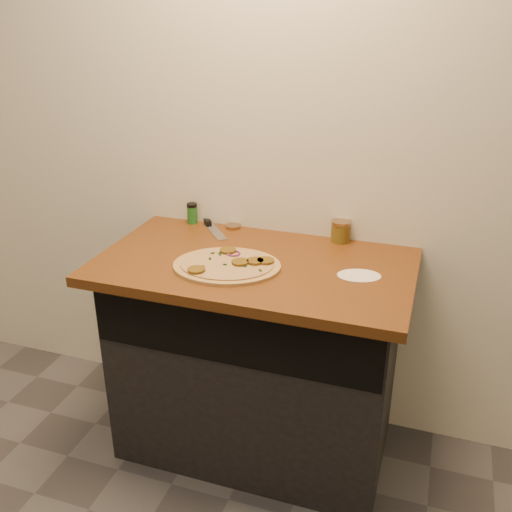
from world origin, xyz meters
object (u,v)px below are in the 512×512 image
(salsa_jar, at_px, (341,231))
(spice_shaker, at_px, (192,213))
(pizza, at_px, (228,265))
(chefs_knife, at_px, (210,225))

(salsa_jar, relative_size, spice_shaker, 0.98)
(pizza, relative_size, salsa_jar, 5.25)
(pizza, xyz_separation_m, chefs_knife, (-0.23, 0.38, -0.00))
(chefs_knife, relative_size, salsa_jar, 2.90)
(pizza, distance_m, salsa_jar, 0.52)
(spice_shaker, bearing_deg, pizza, -50.49)
(pizza, bearing_deg, spice_shaker, 129.51)
(pizza, bearing_deg, chefs_knife, 121.42)
(pizza, xyz_separation_m, salsa_jar, (0.35, 0.38, 0.04))
(chefs_knife, bearing_deg, pizza, -58.58)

